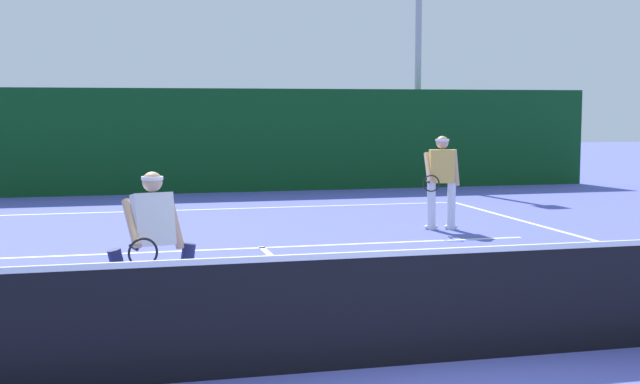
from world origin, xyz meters
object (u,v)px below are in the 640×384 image
Objects in this scene: player_near at (153,240)px; tennis_ball at (243,288)px; player_far at (442,178)px; light_pole at (418,27)px.

player_near is 23.21× the size of tennis_ball.
player_near is at bearing 57.03° from player_far.
player_near reaches higher than tennis_ball.
player_near is at bearing -120.15° from light_pole.
light_pole reaches higher than player_far.
player_near is 7.58m from player_far.
player_far is 25.18× the size of tennis_ball.
player_far reaches higher than tennis_ball.
player_far is at bearing -147.45° from player_near.
tennis_ball is at bearing 56.68° from player_far.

